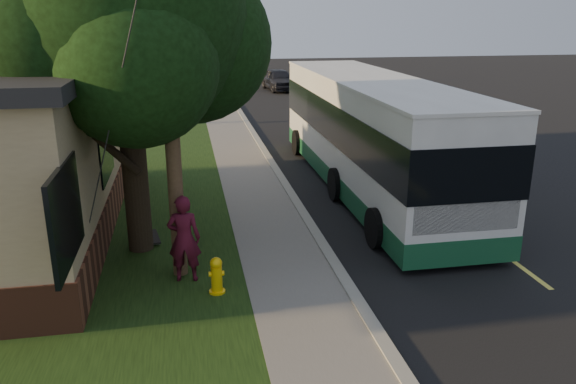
% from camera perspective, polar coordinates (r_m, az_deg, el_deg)
% --- Properties ---
extents(ground, '(120.00, 120.00, 0.00)m').
position_cam_1_polar(ground, '(11.68, 5.82, -9.31)').
color(ground, black).
rests_on(ground, ground).
extents(road, '(8.00, 80.00, 0.01)m').
position_cam_1_polar(road, '(21.81, 8.67, 3.46)').
color(road, black).
rests_on(road, ground).
extents(curb, '(0.25, 80.00, 0.12)m').
position_cam_1_polar(curb, '(20.86, -1.79, 3.16)').
color(curb, gray).
rests_on(curb, ground).
extents(sidewalk, '(2.00, 80.00, 0.08)m').
position_cam_1_polar(sidewalk, '(20.74, -4.53, 2.97)').
color(sidewalk, slate).
rests_on(sidewalk, ground).
extents(grass_verge, '(5.00, 80.00, 0.07)m').
position_cam_1_polar(grass_verge, '(20.69, -14.21, 2.43)').
color(grass_verge, black).
rests_on(grass_verge, ground).
extents(fire_hydrant, '(0.32, 0.32, 0.74)m').
position_cam_1_polar(fire_hydrant, '(11.09, -7.27, -8.41)').
color(fire_hydrant, yellow).
rests_on(fire_hydrant, grass_verge).
extents(utility_pole, '(2.86, 3.21, 9.07)m').
position_cam_1_polar(utility_pole, '(10.98, -12.26, 13.90)').
color(utility_pole, '#473321').
rests_on(utility_pole, ground).
extents(leafy_tree, '(6.30, 6.00, 7.80)m').
position_cam_1_polar(leafy_tree, '(12.67, -16.33, 16.48)').
color(leafy_tree, black).
rests_on(leafy_tree, grass_verge).
extents(bare_tree_near, '(1.38, 1.21, 4.31)m').
position_cam_1_polar(bare_tree_near, '(28.14, -11.59, 10.93)').
color(bare_tree_near, black).
rests_on(bare_tree_near, grass_verge).
extents(bare_tree_far, '(1.38, 1.21, 4.03)m').
position_cam_1_polar(bare_tree_far, '(40.10, -10.67, 12.68)').
color(bare_tree_far, black).
rests_on(bare_tree_far, grass_verge).
extents(traffic_signal, '(0.18, 0.22, 5.50)m').
position_cam_1_polar(traffic_signal, '(44.16, -6.09, 14.82)').
color(traffic_signal, '#2D2D30').
rests_on(traffic_signal, ground).
extents(transit_bus, '(2.95, 12.76, 3.45)m').
position_cam_1_polar(transit_bus, '(17.60, 8.33, 6.20)').
color(transit_bus, silver).
rests_on(transit_bus, ground).
extents(skateboarder, '(0.71, 0.51, 1.82)m').
position_cam_1_polar(skateboarder, '(11.47, -10.50, -4.67)').
color(skateboarder, '#480E1F').
rests_on(skateboarder, grass_verge).
extents(skateboard_main, '(0.38, 0.94, 0.09)m').
position_cam_1_polar(skateboard_main, '(13.97, -13.49, -4.47)').
color(skateboard_main, black).
rests_on(skateboard_main, grass_verge).
extents(distant_car, '(2.25, 4.68, 1.54)m').
position_cam_1_polar(distant_car, '(41.18, -0.95, 11.37)').
color(distant_car, black).
rests_on(distant_car, ground).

